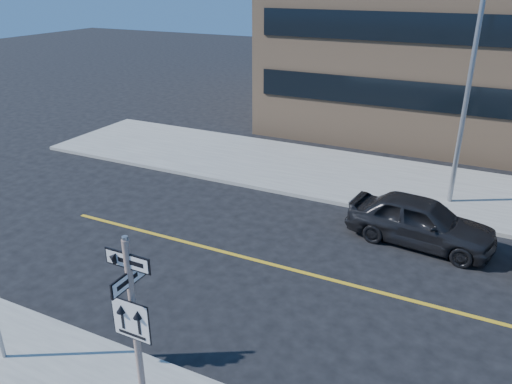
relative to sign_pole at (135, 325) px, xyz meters
The scene contains 4 objects.
ground 3.50m from the sign_pole, 90.00° to the left, with size 120.00×120.00×0.00m, color black.
sign_pole is the anchor object (origin of this frame).
parked_car_a 10.61m from the sign_pole, 70.78° to the left, with size 4.68×1.88×1.59m, color black.
streetlight_a 14.05m from the sign_pole, 73.23° to the left, with size 0.55×2.25×8.00m.
Camera 1 is at (5.07, -7.94, 8.09)m, focal length 35.00 mm.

